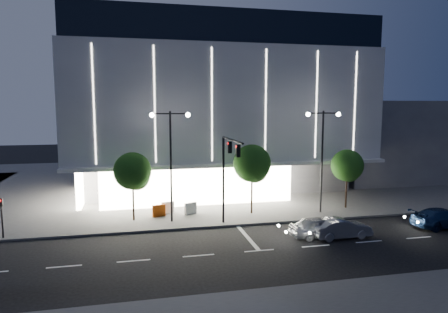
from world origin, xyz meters
TOP-DOWN VIEW (x-y plane):
  - ground at (0.00, 0.00)m, footprint 160.00×160.00m
  - sidewalk_museum at (5.00, 24.00)m, footprint 70.00×40.00m
  - museum at (2.98, 22.31)m, footprint 30.00×25.80m
  - annex_building at (26.00, 24.00)m, footprint 16.00×20.00m
  - traffic_mast at (1.00, 3.34)m, footprint 0.33×5.89m
  - street_lamp_west at (-3.00, 6.00)m, footprint 3.16×0.36m
  - street_lamp_east at (10.00, 6.00)m, footprint 3.16×0.36m
  - ped_signal_far at (-15.00, 4.50)m, footprint 0.22×0.24m
  - tree_left at (-5.97, 7.02)m, footprint 3.02×3.02m
  - tree_mid at (4.03, 7.02)m, footprint 3.25×3.25m
  - tree_right at (13.03, 7.02)m, footprint 2.91×2.91m
  - car_lead at (7.08, 0.20)m, footprint 4.44×1.99m
  - car_second at (8.50, -0.30)m, footprint 4.39×1.68m
  - car_third at (17.50, 0.25)m, footprint 5.22×2.29m
  - barrier_a at (-3.93, 7.66)m, footprint 1.13×0.50m
  - barrier_b at (-3.12, 8.56)m, footprint 1.13×0.50m
  - barrier_d at (-1.22, 7.83)m, footprint 1.11×0.68m

SIDE VIEW (x-z plane):
  - ground at x=0.00m, z-range 0.00..0.00m
  - sidewalk_museum at x=5.00m, z-range 0.00..0.15m
  - barrier_a at x=-3.93m, z-range 0.15..1.15m
  - barrier_b at x=-3.12m, z-range 0.15..1.15m
  - barrier_d at x=-1.22m, z-range 0.15..1.15m
  - car_second at x=8.50m, z-range 0.00..1.43m
  - car_lead at x=7.08m, z-range 0.00..1.48m
  - car_third at x=17.50m, z-range 0.00..1.49m
  - ped_signal_far at x=-15.00m, z-range 0.39..3.39m
  - tree_right at x=13.03m, z-range 1.13..6.64m
  - tree_left at x=-5.97m, z-range 1.17..6.90m
  - tree_mid at x=4.03m, z-range 1.26..7.41m
  - annex_building at x=26.00m, z-range 0.00..10.00m
  - traffic_mast at x=1.00m, z-range 1.49..8.56m
  - street_lamp_west at x=-3.00m, z-range 1.46..10.46m
  - street_lamp_east at x=10.00m, z-range 1.46..10.46m
  - museum at x=2.98m, z-range 0.27..18.27m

